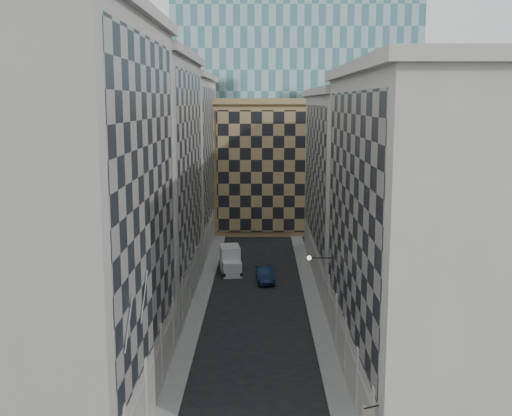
{
  "coord_description": "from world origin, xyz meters",
  "views": [
    {
      "loc": [
        0.39,
        -25.19,
        18.38
      ],
      "look_at": [
        0.08,
        14.5,
        11.77
      ],
      "focal_mm": 45.0,
      "sensor_mm": 36.0,
      "label": 1
    }
  ],
  "objects": [
    {
      "name": "sidewalk_west",
      "position": [
        -5.25,
        30.0,
        0.07
      ],
      "size": [
        1.5,
        100.0,
        0.15
      ],
      "primitive_type": "cube",
      "color": "gray",
      "rests_on": "ground"
    },
    {
      "name": "sidewalk_east",
      "position": [
        5.25,
        30.0,
        0.07
      ],
      "size": [
        1.5,
        100.0,
        0.15
      ],
      "primitive_type": "cube",
      "color": "gray",
      "rests_on": "ground"
    },
    {
      "name": "bldg_left_a",
      "position": [
        -10.88,
        11.0,
        11.82
      ],
      "size": [
        10.8,
        22.8,
        23.7
      ],
      "color": "#9F9A8F",
      "rests_on": "ground"
    },
    {
      "name": "bldg_left_b",
      "position": [
        -10.88,
        33.0,
        11.32
      ],
      "size": [
        10.8,
        22.8,
        22.7
      ],
      "color": "gray",
      "rests_on": "ground"
    },
    {
      "name": "bldg_left_c",
      "position": [
        -10.88,
        55.0,
        10.83
      ],
      "size": [
        10.8,
        22.8,
        21.7
      ],
      "color": "#9F9A8F",
      "rests_on": "ground"
    },
    {
      "name": "bldg_right_a",
      "position": [
        10.88,
        15.0,
        10.32
      ],
      "size": [
        10.8,
        26.8,
        20.7
      ],
      "color": "#ACA89D",
      "rests_on": "ground"
    },
    {
      "name": "bldg_right_b",
      "position": [
        10.89,
        42.0,
        9.85
      ],
      "size": [
        10.8,
        28.8,
        19.7
      ],
      "color": "#ACA89D",
      "rests_on": "ground"
    },
    {
      "name": "tan_block",
      "position": [
        2.0,
        67.9,
        9.44
      ],
      "size": [
        16.8,
        14.8,
        18.8
      ],
      "color": "tan",
      "rests_on": "ground"
    },
    {
      "name": "church_tower",
      "position": [
        0.0,
        82.0,
        26.95
      ],
      "size": [
        7.2,
        7.2,
        51.5
      ],
      "color": "#2E2923",
      "rests_on": "ground"
    },
    {
      "name": "flagpoles_left",
      "position": [
        -5.9,
        6.0,
        8.0
      ],
      "size": [
        0.1,
        6.33,
        2.33
      ],
      "color": "gray",
      "rests_on": "ground"
    },
    {
      "name": "bracket_lamp",
      "position": [
        4.38,
        24.0,
        6.2
      ],
      "size": [
        1.98,
        0.36,
        0.36
      ],
      "color": "black",
      "rests_on": "ground"
    },
    {
      "name": "box_truck",
      "position": [
        -2.92,
        42.6,
        1.21
      ],
      "size": [
        2.72,
        5.28,
        2.77
      ],
      "rotation": [
        0.0,
        0.0,
        0.14
      ],
      "color": "silver",
      "rests_on": "ground"
    },
    {
      "name": "dark_car",
      "position": [
        0.8,
        38.81,
        0.78
      ],
      "size": [
        1.97,
        4.85,
        1.56
      ],
      "primitive_type": "imported",
      "rotation": [
        0.0,
        0.0,
        0.07
      ],
      "color": "#0F1B37",
      "rests_on": "ground"
    },
    {
      "name": "shop_sign",
      "position": [
        5.42,
        3.0,
        3.84
      ],
      "size": [
        0.77,
        0.68,
        0.79
      ],
      "rotation": [
        0.0,
        0.0,
        0.41
      ],
      "color": "black",
      "rests_on": "ground"
    }
  ]
}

